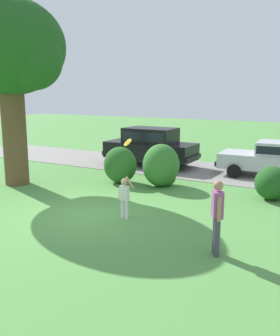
% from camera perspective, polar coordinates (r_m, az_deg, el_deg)
% --- Properties ---
extents(ground_plane, '(80.00, 80.00, 0.00)m').
position_cam_1_polar(ground_plane, '(11.65, -8.13, -6.90)').
color(ground_plane, '#518E42').
extents(driveway_strip, '(28.00, 4.40, 0.02)m').
position_cam_1_polar(driveway_strip, '(18.25, 7.08, -0.12)').
color(driveway_strip, gray).
rests_on(driveway_strip, ground).
extents(oak_tree_large, '(4.44, 4.32, 7.17)m').
position_cam_1_polar(oak_tree_large, '(15.70, -18.77, 16.14)').
color(oak_tree_large, brown).
rests_on(oak_tree_large, ground).
extents(shrub_near_tree, '(1.37, 1.25, 1.48)m').
position_cam_1_polar(shrub_near_tree, '(15.25, -3.03, 0.47)').
color(shrub_near_tree, '#286023').
rests_on(shrub_near_tree, ground).
extents(shrub_centre_left, '(1.41, 1.60, 1.68)m').
position_cam_1_polar(shrub_centre_left, '(14.71, 3.30, 0.26)').
color(shrub_centre_left, '#33702B').
rests_on(shrub_centre_left, ground).
extents(shrub_centre, '(1.19, 1.31, 1.15)m').
position_cam_1_polar(shrub_centre, '(13.68, 19.48, -2.18)').
color(shrub_centre, '#1E511C').
rests_on(shrub_centre, ground).
extents(parked_sedan, '(4.48, 2.25, 1.56)m').
position_cam_1_polar(parked_sedan, '(17.23, 19.44, 1.46)').
color(parked_sedan, silver).
rests_on(parked_sedan, ground).
extents(parked_suv, '(4.70, 2.10, 1.92)m').
position_cam_1_polar(parked_suv, '(18.68, 1.60, 3.55)').
color(parked_suv, black).
rests_on(parked_suv, ground).
extents(child_thrower, '(0.46, 0.26, 1.29)m').
position_cam_1_polar(child_thrower, '(10.93, -2.38, -4.10)').
color(child_thrower, white).
rests_on(child_thrower, ground).
extents(frisbee, '(0.33, 0.25, 0.29)m').
position_cam_1_polar(frisbee, '(11.15, -1.89, 3.91)').
color(frisbee, yellow).
extents(adult_onlooker, '(0.36, 0.48, 1.74)m').
position_cam_1_polar(adult_onlooker, '(8.62, 11.66, -6.80)').
color(adult_onlooker, '#3F3F4C').
rests_on(adult_onlooker, ground).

